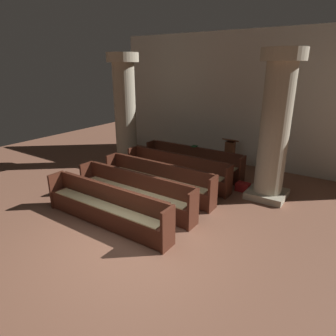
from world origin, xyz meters
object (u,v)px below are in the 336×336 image
at_px(pillar_far_side, 125,109).
at_px(pew_row_1, 176,169).
at_px(pew_row_2, 157,178).
at_px(pillar_aisle_side, 275,126).
at_px(pew_row_4, 106,205).
at_px(pew_row_3, 134,190).
at_px(lectern, 230,156).
at_px(kneeler_box_red, 243,187).
at_px(pew_row_0, 193,160).
at_px(hymn_book, 194,146).

bearing_deg(pillar_far_side, pew_row_1, -13.81).
bearing_deg(pew_row_2, pillar_aisle_side, 30.81).
bearing_deg(pillar_far_side, pew_row_4, -54.57).
bearing_deg(pew_row_3, lectern, 79.22).
distance_m(lectern, kneeler_box_red, 1.95).
distance_m(pew_row_1, pew_row_2, 0.97).
relative_size(pew_row_0, pew_row_1, 1.00).
xyz_separation_m(pew_row_3, kneeler_box_red, (1.87, 2.54, -0.36)).
xyz_separation_m(pew_row_1, pillar_aisle_side, (2.57, 0.56, 1.50)).
bearing_deg(pew_row_1, pillar_far_side, 166.19).
relative_size(pew_row_2, pillar_aisle_side, 0.90).
bearing_deg(pew_row_4, pillar_far_side, 125.43).
height_order(pew_row_1, pillar_far_side, pillar_far_side).
xyz_separation_m(pew_row_0, pew_row_2, (0.00, -1.95, 0.00)).
height_order(pew_row_2, pew_row_3, same).
height_order(lectern, hymn_book, lectern).
xyz_separation_m(pew_row_2, pew_row_3, (0.00, -0.97, 0.00)).
bearing_deg(hymn_book, kneeler_box_red, -16.61).
height_order(pillar_far_side, kneeler_box_red, pillar_far_side).
distance_m(pew_row_0, pew_row_4, 3.90).
relative_size(pillar_far_side, lectern, 3.51).
distance_m(pew_row_0, pillar_aisle_side, 3.00).
xyz_separation_m(pew_row_3, pillar_far_side, (-2.52, 2.57, 1.50)).
relative_size(pew_row_0, pew_row_4, 1.00).
xyz_separation_m(pew_row_2, pillar_far_side, (-2.52, 1.59, 1.50)).
xyz_separation_m(pew_row_2, pew_row_4, (0.00, -1.95, 0.00)).
height_order(pew_row_1, pew_row_4, same).
height_order(hymn_book, kneeler_box_red, hymn_book).
bearing_deg(pew_row_2, lectern, 76.00).
height_order(pew_row_4, hymn_book, hymn_book).
bearing_deg(pew_row_3, pew_row_1, 90.00).
distance_m(pew_row_2, pew_row_4, 1.95).
height_order(pew_row_2, hymn_book, hymn_book).
relative_size(pew_row_1, kneeler_box_red, 9.42).
distance_m(pew_row_4, hymn_book, 4.11).
bearing_deg(hymn_book, pew_row_2, -88.61).
bearing_deg(lectern, pew_row_1, -109.87).
distance_m(pew_row_4, kneeler_box_red, 4.00).
height_order(pew_row_2, pillar_aisle_side, pillar_aisle_side).
bearing_deg(pew_row_0, lectern, 56.73).
bearing_deg(pillar_far_side, pillar_aisle_side, -0.69).
relative_size(pillar_aisle_side, kneeler_box_red, 10.44).
xyz_separation_m(pew_row_1, pew_row_4, (0.00, -2.92, 0.00)).
bearing_deg(pew_row_4, pew_row_1, 90.00).
bearing_deg(kneeler_box_red, pew_row_3, -126.43).
relative_size(pew_row_2, kneeler_box_red, 9.42).
bearing_deg(pillar_aisle_side, hymn_book, 166.95).
height_order(pew_row_0, lectern, lectern).
bearing_deg(lectern, pew_row_2, -104.00).
bearing_deg(pillar_aisle_side, pew_row_4, -126.43).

